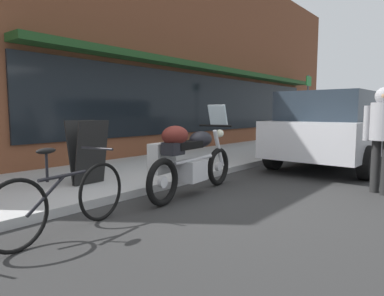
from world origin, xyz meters
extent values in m
plane|color=#2B2B2B|center=(0.00, 0.00, 0.00)|extent=(80.00, 80.00, 0.00)
cube|color=brown|center=(5.82, 4.28, 3.21)|extent=(19.64, 0.35, 6.42)
cube|color=black|center=(5.82, 4.08, 1.55)|extent=(13.75, 0.06, 1.80)
cube|color=#1E471E|center=(5.82, 3.86, 2.65)|extent=(13.75, 0.60, 0.16)
cube|color=#ADADAD|center=(9.00, 2.63, 0.06)|extent=(30.00, 2.95, 0.12)
torus|color=black|center=(0.96, 0.69, 0.33)|extent=(0.67, 0.16, 0.66)
cylinder|color=silver|center=(0.96, 0.69, 0.33)|extent=(0.17, 0.08, 0.16)
torus|color=black|center=(-0.62, 0.53, 0.33)|extent=(0.67, 0.16, 0.66)
cylinder|color=silver|center=(-0.62, 0.53, 0.33)|extent=(0.17, 0.08, 0.16)
cube|color=silver|center=(0.12, 0.60, 0.38)|extent=(0.47, 0.34, 0.32)
cylinder|color=silver|center=(0.17, 0.61, 0.55)|extent=(1.04, 0.17, 0.06)
ellipsoid|color=black|center=(0.37, 0.63, 0.85)|extent=(0.55, 0.33, 0.26)
cube|color=black|center=(-0.05, 0.58, 0.79)|extent=(0.62, 0.30, 0.11)
cube|color=black|center=(-0.37, 0.55, 0.77)|extent=(0.30, 0.25, 0.18)
cylinder|color=silver|center=(0.96, 0.69, 0.65)|extent=(0.35, 0.11, 0.67)
cylinder|color=black|center=(0.85, 0.68, 1.05)|extent=(0.10, 0.62, 0.04)
cube|color=silver|center=(0.92, 0.68, 1.23)|extent=(0.18, 0.33, 0.35)
sphere|color=#EAEACC|center=(1.00, 0.69, 0.91)|extent=(0.14, 0.14, 0.14)
cube|color=#BABABA|center=(-0.35, 0.79, 0.61)|extent=(0.46, 0.24, 0.44)
cube|color=black|center=(-0.35, 0.90, 0.61)|extent=(0.37, 0.05, 0.03)
ellipsoid|color=#591E19|center=(-0.32, 0.56, 0.95)|extent=(0.51, 0.37, 0.28)
torus|color=black|center=(-1.53, 0.67, 0.35)|extent=(0.69, 0.16, 0.69)
torus|color=black|center=(-2.60, 0.48, 0.35)|extent=(0.69, 0.16, 0.69)
cylinder|color=black|center=(-2.06, 0.57, 0.63)|extent=(0.60, 0.14, 0.04)
cylinder|color=black|center=(-2.28, 0.53, 0.47)|extent=(0.47, 0.12, 0.34)
cylinder|color=black|center=(-2.26, 0.54, 0.75)|extent=(0.03, 0.03, 0.30)
ellipsoid|color=black|center=(-2.26, 0.54, 0.91)|extent=(0.23, 0.14, 0.06)
cylinder|color=black|center=(-1.58, 0.66, 0.87)|extent=(0.11, 0.48, 0.03)
cube|color=silver|center=(4.69, -0.32, 0.71)|extent=(4.78, 2.07, 0.76)
cube|color=#232D38|center=(4.41, -0.31, 1.40)|extent=(3.26, 1.80, 0.62)
cube|color=#383838|center=(7.00, -0.39, 0.41)|extent=(0.22, 1.93, 0.24)
cylinder|color=black|center=(6.28, 0.59, 0.33)|extent=(0.67, 0.24, 0.66)
cylinder|color=black|center=(3.16, 0.69, 0.33)|extent=(0.67, 0.24, 0.66)
cylinder|color=black|center=(3.10, -1.24, 0.33)|extent=(0.67, 0.24, 0.66)
cylinder|color=black|center=(2.10, -1.57, 0.42)|extent=(0.14, 0.14, 0.85)
cylinder|color=#9E9EA3|center=(2.04, -1.65, 1.14)|extent=(0.41, 0.41, 0.58)
sphere|color=tan|center=(1.98, -1.66, 1.53)|extent=(0.16, 0.17, 0.17)
cylinder|color=#9E9EA3|center=(2.03, -1.42, 1.11)|extent=(0.10, 0.10, 0.55)
cube|color=black|center=(-0.73, 1.98, 0.64)|extent=(0.55, 0.21, 1.03)
cube|color=black|center=(-0.73, 2.20, 0.64)|extent=(0.55, 0.21, 1.03)
cylinder|color=#59595B|center=(7.73, 1.65, 1.32)|extent=(0.07, 0.07, 2.40)
cube|color=#1E8C33|center=(7.73, 1.63, 2.32)|extent=(0.44, 0.02, 0.32)
camera|label=1|loc=(-3.98, -2.68, 1.29)|focal=32.25mm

